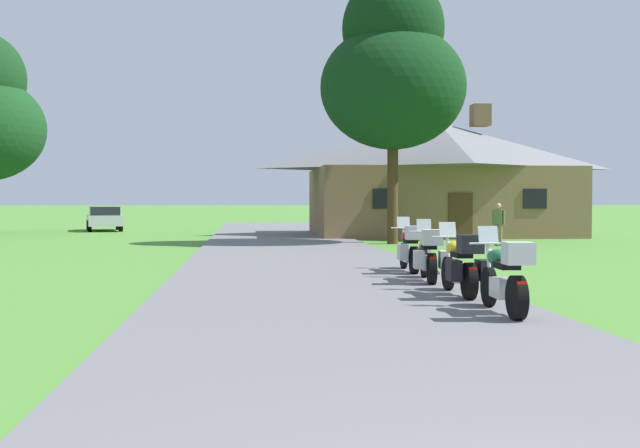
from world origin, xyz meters
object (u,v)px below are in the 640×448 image
object	(u,v)px
tree_by_lodge_front	(393,70)
parked_silver_suv_far_left	(104,217)
motorcycle_yellow_third_in_row	(429,256)
motorcycle_red_farthest_in_row	(411,249)
bystander_olive_shirt_near_lodge	(498,222)
motorcycle_yellow_second_in_row	(462,265)
motorcycle_green_nearest_to_camera	(505,277)

from	to	relation	value
tree_by_lodge_front	parked_silver_suv_far_left	distance (m)	21.44
motorcycle_yellow_third_in_row	motorcycle_red_farthest_in_row	size ratio (longest dim) A/B	1.00
motorcycle_red_farthest_in_row	bystander_olive_shirt_near_lodge	world-z (taller)	bystander_olive_shirt_near_lodge
motorcycle_red_farthest_in_row	tree_by_lodge_front	size ratio (longest dim) A/B	0.19
motorcycle_yellow_second_in_row	motorcycle_red_farthest_in_row	size ratio (longest dim) A/B	1.00
motorcycle_red_farthest_in_row	parked_silver_suv_far_left	distance (m)	30.31
motorcycle_green_nearest_to_camera	motorcycle_yellow_third_in_row	distance (m)	4.68
tree_by_lodge_front	bystander_olive_shirt_near_lodge	bearing A→B (deg)	-24.89
motorcycle_yellow_third_in_row	motorcycle_red_farthest_in_row	world-z (taller)	same
motorcycle_green_nearest_to_camera	motorcycle_red_farthest_in_row	bearing A→B (deg)	91.44
motorcycle_yellow_third_in_row	tree_by_lodge_front	xyz separation A→B (m)	(2.03, 15.17, 6.41)
motorcycle_green_nearest_to_camera	motorcycle_yellow_third_in_row	xyz separation A→B (m)	(-0.07, 4.68, -0.01)
motorcycle_red_farthest_in_row	motorcycle_yellow_second_in_row	bearing A→B (deg)	-89.05
motorcycle_green_nearest_to_camera	tree_by_lodge_front	world-z (taller)	tree_by_lodge_front
motorcycle_green_nearest_to_camera	motorcycle_yellow_second_in_row	distance (m)	2.23
motorcycle_red_farthest_in_row	motorcycle_yellow_third_in_row	bearing A→B (deg)	-90.35
tree_by_lodge_front	motorcycle_green_nearest_to_camera	bearing A→B (deg)	-95.63
motorcycle_yellow_second_in_row	motorcycle_yellow_third_in_row	distance (m)	2.45
tree_by_lodge_front	parked_silver_suv_far_left	bearing A→B (deg)	133.71
tree_by_lodge_front	parked_silver_suv_far_left	xyz separation A→B (m)	(-14.18, 14.83, -6.25)
tree_by_lodge_front	motorcycle_yellow_third_in_row	bearing A→B (deg)	-97.62
motorcycle_green_nearest_to_camera	tree_by_lodge_front	size ratio (longest dim) A/B	0.19
motorcycle_green_nearest_to_camera	tree_by_lodge_front	xyz separation A→B (m)	(1.96, 19.85, 6.40)
parked_silver_suv_far_left	motorcycle_red_farthest_in_row	bearing A→B (deg)	-78.77
motorcycle_green_nearest_to_camera	parked_silver_suv_far_left	world-z (taller)	parked_silver_suv_far_left
motorcycle_yellow_second_in_row	motorcycle_yellow_third_in_row	size ratio (longest dim) A/B	1.00
motorcycle_green_nearest_to_camera	bystander_olive_shirt_near_lodge	bearing A→B (deg)	73.74
motorcycle_red_farthest_in_row	parked_silver_suv_far_left	size ratio (longest dim) A/B	0.43
motorcycle_yellow_third_in_row	parked_silver_suv_far_left	world-z (taller)	parked_silver_suv_far_left
motorcycle_red_farthest_in_row	parked_silver_suv_far_left	bearing A→B (deg)	115.41
motorcycle_red_farthest_in_row	parked_silver_suv_far_left	xyz separation A→B (m)	(-12.22, 27.73, 0.17)
bystander_olive_shirt_near_lodge	motorcycle_yellow_second_in_row	bearing A→B (deg)	-64.55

